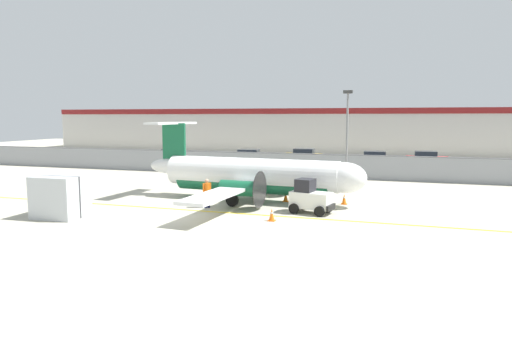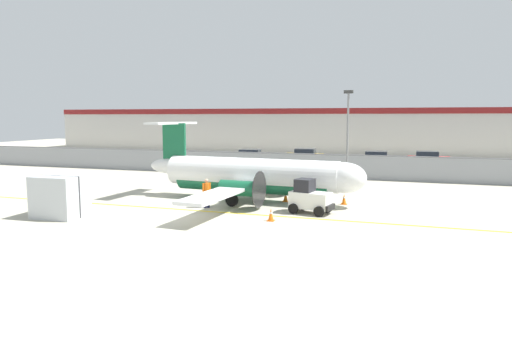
{
  "view_description": "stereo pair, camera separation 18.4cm",
  "coord_description": "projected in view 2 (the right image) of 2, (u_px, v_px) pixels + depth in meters",
  "views": [
    {
      "loc": [
        10.29,
        -21.08,
        5.27
      ],
      "look_at": [
        1.36,
        6.95,
        1.8
      ],
      "focal_mm": 32.0,
      "sensor_mm": 36.0,
      "label": 1
    },
    {
      "loc": [
        10.46,
        -21.02,
        5.27
      ],
      "look_at": [
        1.36,
        6.95,
        1.8
      ],
      "focal_mm": 32.0,
      "sensor_mm": 36.0,
      "label": 2
    }
  ],
  "objects": [
    {
      "name": "traffic_cone_near_right",
      "position": [
        271.0,
        215.0,
        23.17
      ],
      "size": [
        0.36,
        0.36,
        0.64
      ],
      "color": "orange",
      "rests_on": "ground"
    },
    {
      "name": "ground_plane",
      "position": [
        206.0,
        211.0,
        25.57
      ],
      "size": [
        140.0,
        140.0,
        0.01
      ],
      "color": "#B2AD99"
    },
    {
      "name": "parked_car_1",
      "position": [
        249.0,
        157.0,
        50.44
      ],
      "size": [
        4.32,
        2.26,
        1.58
      ],
      "rotation": [
        0.0,
        0.0,
        3.22
      ],
      "color": "#B28C19",
      "rests_on": "parking_lot_strip"
    },
    {
      "name": "parked_car_0",
      "position": [
        174.0,
        156.0,
        50.94
      ],
      "size": [
        4.25,
        2.1,
        1.58
      ],
      "rotation": [
        0.0,
        0.0,
        3.17
      ],
      "color": "black",
      "rests_on": "parking_lot_strip"
    },
    {
      "name": "traffic_cone_near_left",
      "position": [
        344.0,
        199.0,
        27.56
      ],
      "size": [
        0.36,
        0.36,
        0.64
      ],
      "color": "orange",
      "rests_on": "ground"
    },
    {
      "name": "ground_crew_worker",
      "position": [
        207.0,
        192.0,
        26.49
      ],
      "size": [
        0.48,
        0.49,
        1.7
      ],
      "rotation": [
        0.0,
        0.0,
        5.62
      ],
      "color": "#191E4C",
      "rests_on": "ground"
    },
    {
      "name": "parked_car_4",
      "position": [
        428.0,
        159.0,
        47.66
      ],
      "size": [
        4.21,
        2.02,
        1.58
      ],
      "rotation": [
        0.0,
        0.0,
        -0.01
      ],
      "color": "red",
      "rests_on": "parking_lot_strip"
    },
    {
      "name": "parked_car_3",
      "position": [
        377.0,
        159.0,
        47.7
      ],
      "size": [
        4.23,
        2.05,
        1.58
      ],
      "rotation": [
        0.0,
        0.0,
        0.02
      ],
      "color": "silver",
      "rests_on": "parking_lot_strip"
    },
    {
      "name": "commuter_airplane",
      "position": [
        255.0,
        176.0,
        28.6
      ],
      "size": [
        14.71,
        16.07,
        4.92
      ],
      "rotation": [
        0.0,
        0.0,
        -0.07
      ],
      "color": "white",
      "rests_on": "ground"
    },
    {
      "name": "cargo_container",
      "position": [
        60.0,
        196.0,
        24.04
      ],
      "size": [
        2.46,
        2.07,
        2.2
      ],
      "rotation": [
        0.0,
        0.0,
        0.03
      ],
      "color": "#B7BCC1",
      "rests_on": "ground"
    },
    {
      "name": "background_building",
      "position": [
        332.0,
        130.0,
        68.62
      ],
      "size": [
        91.0,
        8.1,
        6.5
      ],
      "color": "beige",
      "rests_on": "ground"
    },
    {
      "name": "traffic_cone_far_left",
      "position": [
        233.0,
        199.0,
        27.64
      ],
      "size": [
        0.36,
        0.36,
        0.64
      ],
      "color": "orange",
      "rests_on": "ground"
    },
    {
      "name": "parked_car_2",
      "position": [
        304.0,
        156.0,
        51.58
      ],
      "size": [
        4.2,
        2.0,
        1.58
      ],
      "rotation": [
        0.0,
        0.0,
        3.14
      ],
      "color": "#B28C19",
      "rests_on": "parking_lot_strip"
    },
    {
      "name": "traffic_cone_far_right",
      "position": [
        286.0,
        197.0,
        28.48
      ],
      "size": [
        0.36,
        0.36,
        0.64
      ],
      "color": "orange",
      "rests_on": "ground"
    },
    {
      "name": "baggage_tug",
      "position": [
        310.0,
        198.0,
        24.99
      ],
      "size": [
        2.51,
        1.79,
        1.88
      ],
      "rotation": [
        0.0,
        0.0,
        -0.22
      ],
      "color": "silver",
      "rests_on": "ground"
    },
    {
      "name": "perimeter_fence",
      "position": [
        280.0,
        164.0,
        40.55
      ],
      "size": [
        98.0,
        0.1,
        2.1
      ],
      "color": "gray",
      "rests_on": "ground"
    },
    {
      "name": "parking_lot_strip",
      "position": [
        306.0,
        163.0,
        51.54
      ],
      "size": [
        98.0,
        17.0,
        0.12
      ],
      "color": "#38383A",
      "rests_on": "ground"
    },
    {
      "name": "apron_light_pole",
      "position": [
        348.0,
        130.0,
        34.8
      ],
      "size": [
        0.7,
        0.3,
        7.27
      ],
      "color": "slate",
      "rests_on": "ground"
    }
  ]
}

